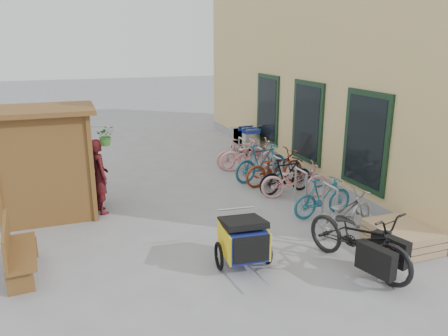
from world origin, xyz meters
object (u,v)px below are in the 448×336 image
object	(u,v)px
bike_3	(286,176)
bike_0	(343,213)
pallet_stack	(403,236)
child_trailer	(243,238)
cargo_bike	(360,238)
kiosk	(40,148)
bike_2	(295,180)
bike_4	(275,167)
bike_5	(261,162)
bench	(16,250)
bike_7	(242,154)
shopping_carts	(245,137)
bike_6	(251,155)
person_kiosk	(99,176)

from	to	relation	value
bike_3	bike_0	bearing A→B (deg)	172.77
bike_0	pallet_stack	bearing A→B (deg)	-156.40
child_trailer	cargo_bike	distance (m)	1.95
kiosk	bike_2	world-z (taller)	kiosk
bike_2	bike_4	xyz separation A→B (m)	(-0.01, 1.09, 0.03)
bike_4	bike_5	size ratio (longest dim) A/B	1.04
bike_2	bench	bearing A→B (deg)	121.85
bike_7	child_trailer	bearing A→B (deg)	163.03
bike_3	bike_5	size ratio (longest dim) A/B	0.89
cargo_bike	bike_5	bearing A→B (deg)	69.84
bike_3	bike_5	xyz separation A→B (m)	(-0.15, 1.16, 0.06)
child_trailer	bike_0	distance (m)	2.43
shopping_carts	bike_6	bearing A→B (deg)	-107.93
person_kiosk	bike_6	bearing A→B (deg)	-78.96
bench	bike_3	distance (m)	6.40
bike_0	bike_7	xyz separation A→B (m)	(-0.16, 4.92, 0.04)
person_kiosk	bike_3	xyz separation A→B (m)	(4.50, -0.29, -0.38)
bike_6	shopping_carts	bearing A→B (deg)	-5.07
pallet_stack	kiosk	bearing A→B (deg)	148.34
bike_0	bike_2	bearing A→B (deg)	-17.47
shopping_carts	bike_3	bearing A→B (deg)	-98.58
pallet_stack	bike_4	world-z (taller)	bike_4
shopping_carts	bike_5	bearing A→B (deg)	-104.35
kiosk	bike_0	bearing A→B (deg)	-27.96
child_trailer	bike_5	world-z (taller)	bike_5
shopping_carts	person_kiosk	xyz separation A→B (m)	(-5.14, -3.94, 0.29)
bike_0	bike_3	xyz separation A→B (m)	(0.07, 2.53, 0.03)
pallet_stack	bike_7	size ratio (longest dim) A/B	0.76
bike_4	bike_6	bearing A→B (deg)	-5.21
shopping_carts	bike_4	world-z (taller)	shopping_carts
shopping_carts	bike_7	xyz separation A→B (m)	(-0.87, -1.84, -0.09)
shopping_carts	bench	bearing A→B (deg)	-136.38
cargo_bike	shopping_carts	bearing A→B (deg)	66.48
kiosk	bike_2	distance (m)	5.86
bike_3	bike_4	size ratio (longest dim) A/B	0.86
bike_4	bike_5	world-z (taller)	bike_5
bike_2	cargo_bike	bearing A→B (deg)	-175.82
bike_0	bike_7	world-z (taller)	bike_7
bike_7	person_kiosk	bearing A→B (deg)	121.23
bike_4	shopping_carts	bearing A→B (deg)	-18.05
bike_3	cargo_bike	bearing A→B (deg)	164.74
cargo_bike	bike_6	xyz separation A→B (m)	(0.61, 5.98, -0.07)
bike_0	bike_6	size ratio (longest dim) A/B	0.90
child_trailer	cargo_bike	bearing A→B (deg)	-17.48
bike_3	bike_4	bearing A→B (deg)	-9.47
child_trailer	bike_0	world-z (taller)	child_trailer
kiosk	person_kiosk	bearing A→B (deg)	-6.96
bench	bike_5	world-z (taller)	bike_5
pallet_stack	bike_7	world-z (taller)	bike_7
bike_6	kiosk	bearing A→B (deg)	119.98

